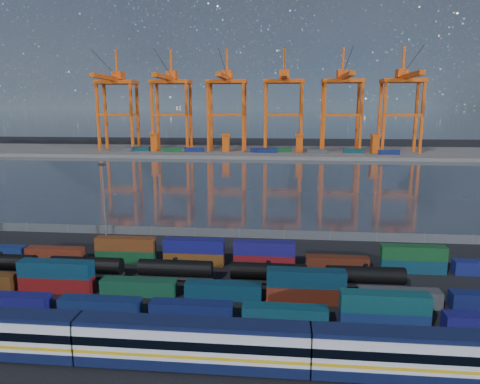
{
  "coord_description": "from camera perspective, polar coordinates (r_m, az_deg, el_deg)",
  "views": [
    {
      "loc": [
        8.96,
        -63.31,
        28.4
      ],
      "look_at": [
        0.0,
        30.0,
        10.0
      ],
      "focal_mm": 32.0,
      "sensor_mm": 36.0,
      "label": 1
    }
  ],
  "objects": [
    {
      "name": "container_row_mid",
      "position": [
        66.54,
        -3.4,
        -12.63
      ],
      "size": [
        140.79,
        2.36,
        5.03
      ],
      "color": "#3F4144",
      "rests_on": "ground"
    },
    {
      "name": "far_quay",
      "position": [
        274.83,
        3.6,
        5.36
      ],
      "size": [
        700.0,
        70.0,
        2.0
      ],
      "primitive_type": "cube",
      "color": "#514F4C",
      "rests_on": "ground"
    },
    {
      "name": "passenger_train",
      "position": [
        50.37,
        -6.5,
        -19.54
      ],
      "size": [
        78.18,
        3.23,
        5.54
      ],
      "color": "silver",
      "rests_on": "ground"
    },
    {
      "name": "ground",
      "position": [
        69.96,
        -2.41,
        -12.85
      ],
      "size": [
        700.0,
        700.0,
        0.0
      ],
      "primitive_type": "plane",
      "color": "black",
      "rests_on": "ground"
    },
    {
      "name": "yard_light_mast",
      "position": [
        99.29,
        -17.74,
        -0.52
      ],
      "size": [
        1.6,
        0.4,
        16.6
      ],
      "color": "slate",
      "rests_on": "ground"
    },
    {
      "name": "container_row_north",
      "position": [
        78.61,
        2.58,
        -8.65
      ],
      "size": [
        140.35,
        2.26,
        4.81
      ],
      "color": "#0F184E",
      "rests_on": "ground"
    },
    {
      "name": "container_row_south",
      "position": [
        62.26,
        -12.41,
        -14.5
      ],
      "size": [
        139.72,
        2.32,
        4.93
      ],
      "color": "#47494C",
      "rests_on": "ground"
    },
    {
      "name": "distant_mountains",
      "position": [
        1675.21,
        7.66,
        17.59
      ],
      "size": [
        2470.0,
        1100.0,
        520.0
      ],
      "color": "#1E2630",
      "rests_on": "ground"
    },
    {
      "name": "gantry_cranes",
      "position": [
        267.34,
        2.0,
        13.44
      ],
      "size": [
        199.66,
        47.35,
        64.12
      ],
      "color": "#E95410",
      "rests_on": "ground"
    },
    {
      "name": "harbor_water",
      "position": [
        170.92,
        2.4,
        1.53
      ],
      "size": [
        700.0,
        700.0,
        0.0
      ],
      "primitive_type": "plane",
      "color": "#2C343F",
      "rests_on": "ground"
    },
    {
      "name": "quay_containers",
      "position": [
        260.75,
        1.07,
        5.58
      ],
      "size": [
        172.58,
        10.99,
        2.6
      ],
      "color": "navy",
      "rests_on": "far_quay"
    },
    {
      "name": "straddle_carriers",
      "position": [
        264.36,
        3.0,
        6.63
      ],
      "size": [
        140.0,
        7.0,
        11.1
      ],
      "color": "#E95410",
      "rests_on": "far_quay"
    },
    {
      "name": "waterfront_fence",
      "position": [
        95.75,
        -0.11,
        -5.52
      ],
      "size": [
        160.12,
        0.12,
        2.2
      ],
      "color": "#595B5E",
      "rests_on": "ground"
    },
    {
      "name": "tanker_string",
      "position": [
        78.43,
        -19.79,
        -9.27
      ],
      "size": [
        105.83,
        2.76,
        3.94
      ],
      "color": "black",
      "rests_on": "ground"
    }
  ]
}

